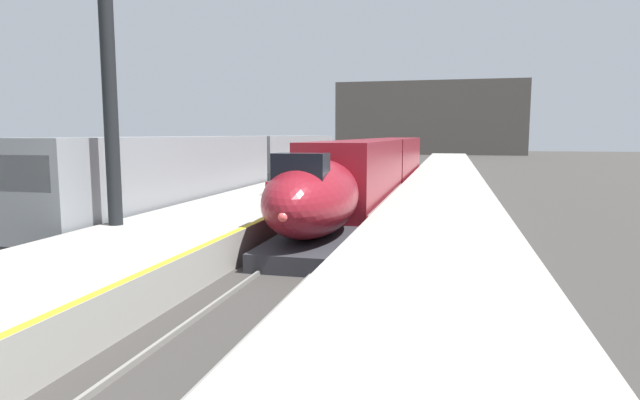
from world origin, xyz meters
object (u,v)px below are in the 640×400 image
station_column_mid (108,49)px  regional_train_adjacent (246,163)px  highspeed_train_main (376,167)px  passenger_near_edge (276,175)px  rolling_suitcase (270,188)px

station_column_mid → regional_train_adjacent: bearing=97.5°
highspeed_train_main → passenger_near_edge: 9.38m
highspeed_train_main → passenger_near_edge: highspeed_train_main is taller
highspeed_train_main → station_column_mid: 19.00m
station_column_mid → passenger_near_edge: station_column_mid is taller
regional_train_adjacent → passenger_near_edge: (4.63, -7.89, -0.09)m
regional_train_adjacent → station_column_mid: (2.20, -16.65, 4.36)m
highspeed_train_main → station_column_mid: size_ratio=4.22×
highspeed_train_main → passenger_near_edge: bearing=-111.7°
passenger_near_edge → station_column_mid: bearing=-105.5°
regional_train_adjacent → highspeed_train_main: bearing=5.8°
highspeed_train_main → regional_train_adjacent: bearing=-174.2°
highspeed_train_main → passenger_near_edge: (-3.47, -8.72, 0.11)m
highspeed_train_main → passenger_near_edge: size_ratio=22.54×
station_column_mid → rolling_suitcase: bearing=78.5°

